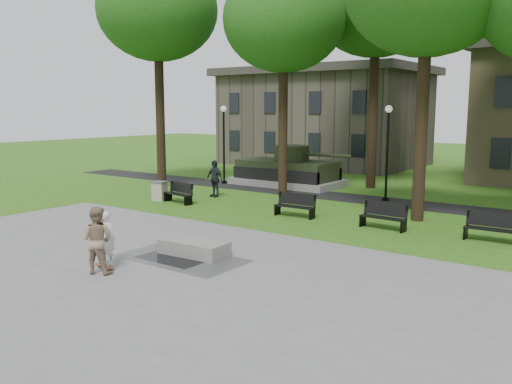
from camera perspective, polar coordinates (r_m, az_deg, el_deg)
ground at (r=17.78m, az=-3.89°, el=-6.15°), size 120.00×120.00×0.00m
plaza at (r=14.50m, az=-16.95°, el=-9.98°), size 22.00×16.00×0.02m
footpath at (r=27.82m, az=12.28°, el=-0.86°), size 44.00×2.60×0.01m
building_left at (r=45.36m, az=7.22°, el=7.50°), size 15.00×10.00×7.20m
tree_0 at (r=32.44m, az=-10.34°, el=18.34°), size 6.80×6.80×12.97m
tree_1 at (r=28.63m, az=2.95°, el=17.58°), size 6.20×6.20×11.63m
tree_4 at (r=32.44m, az=12.57°, el=18.92°), size 7.20×7.20×13.50m
lamp_left at (r=33.08m, az=-3.41°, el=5.69°), size 0.36×0.36×4.73m
lamp_mid at (r=27.58m, az=13.67°, el=4.84°), size 0.36×0.36×4.73m
tank_monument at (r=32.51m, az=3.36°, el=2.21°), size 7.45×3.40×2.40m
puddle at (r=16.91m, az=-8.79°, el=-6.95°), size 2.20×1.20×0.00m
concrete_block at (r=17.21m, az=-6.56°, el=-5.85°), size 2.26×1.14×0.45m
skateboard at (r=16.36m, az=-15.66°, el=-7.60°), size 0.80×0.30×0.07m
skateboarder at (r=16.47m, az=-15.46°, el=-4.70°), size 0.66×0.50×1.62m
friend_watching at (r=15.71m, az=-16.40°, el=-4.86°), size 1.12×1.01×1.89m
pedestrian_walker at (r=28.28m, az=-4.38°, el=1.43°), size 1.19×0.63×1.93m
park_bench_0 at (r=26.68m, az=-8.09°, el=-0.03°), size 1.85×0.85×1.00m
park_bench_1 at (r=23.11m, az=4.19°, el=-1.33°), size 1.82×0.59×1.00m
park_bench_2 at (r=21.30m, az=13.31°, el=-2.42°), size 1.82×0.63×1.00m
park_bench_3 at (r=20.45m, az=23.62°, el=-3.39°), size 1.81×0.57×1.00m
trash_bin at (r=27.57m, az=-10.11°, el=0.12°), size 0.80×0.80×0.96m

